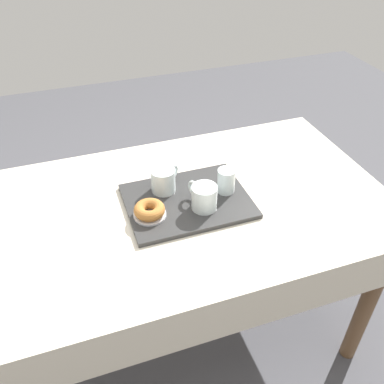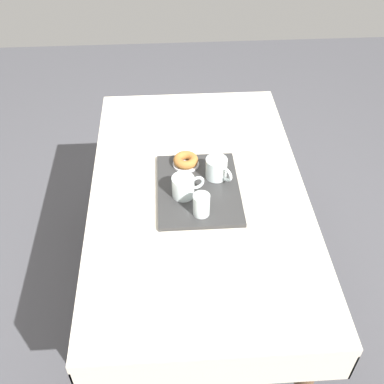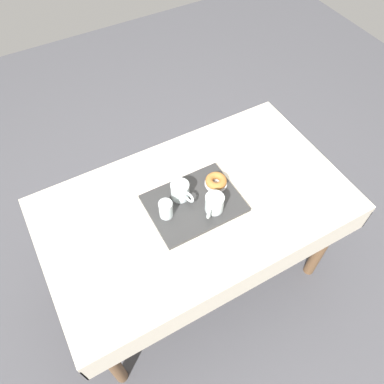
{
  "view_description": "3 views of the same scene",
  "coord_description": "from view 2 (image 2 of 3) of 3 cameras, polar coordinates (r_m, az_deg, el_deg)",
  "views": [
    {
      "loc": [
        0.34,
        1.08,
        1.7
      ],
      "look_at": [
        -0.03,
        0.0,
        0.82
      ],
      "focal_mm": 38.6,
      "sensor_mm": 36.0,
      "label": 1
    },
    {
      "loc": [
        -1.41,
        0.11,
        2.05
      ],
      "look_at": [
        -0.04,
        0.03,
        0.79
      ],
      "focal_mm": 44.17,
      "sensor_mm": 36.0,
      "label": 2
    },
    {
      "loc": [
        -0.52,
        -0.89,
        2.25
      ],
      "look_at": [
        -0.01,
        0.03,
        0.83
      ],
      "focal_mm": 35.36,
      "sensor_mm": 36.0,
      "label": 3
    }
  ],
  "objects": [
    {
      "name": "serving_tray",
      "position": [
        1.89,
        0.91,
        0.36
      ],
      "size": [
        0.43,
        0.33,
        0.02
      ],
      "primitive_type": "cube",
      "color": "#2D2D2D",
      "rests_on": "dining_table"
    },
    {
      "name": "water_glass_near",
      "position": [
        1.75,
        1.2,
        -1.62
      ],
      "size": [
        0.06,
        0.06,
        0.09
      ],
      "color": "silver",
      "rests_on": "serving_tray"
    },
    {
      "name": "tea_mug_right",
      "position": [
        1.91,
        3.0,
        2.81
      ],
      "size": [
        0.12,
        0.1,
        0.09
      ],
      "color": "silver",
      "rests_on": "serving_tray"
    },
    {
      "name": "donut_plate_left",
      "position": [
        1.99,
        -0.75,
        3.38
      ],
      "size": [
        0.11,
        0.11,
        0.01
      ],
      "primitive_type": "cylinder",
      "color": "silver",
      "rests_on": "serving_tray"
    },
    {
      "name": "sugar_donut_left",
      "position": [
        1.98,
        -0.76,
        3.88
      ],
      "size": [
        0.1,
        0.1,
        0.04
      ],
      "primitive_type": "torus",
      "color": "#A3662D",
      "rests_on": "donut_plate_left"
    },
    {
      "name": "ground_plane",
      "position": [
        2.49,
        0.59,
        -12.89
      ],
      "size": [
        6.0,
        6.0,
        0.0
      ],
      "primitive_type": "plane",
      "color": "#47474C"
    },
    {
      "name": "dining_table",
      "position": [
        1.97,
        0.73,
        -1.66
      ],
      "size": [
        1.47,
        0.87,
        0.77
      ],
      "color": "beige",
      "rests_on": "ground"
    },
    {
      "name": "tea_mug_left",
      "position": [
        1.83,
        -1.01,
        0.61
      ],
      "size": [
        0.09,
        0.13,
        0.09
      ],
      "color": "silver",
      "rests_on": "serving_tray"
    }
  ]
}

